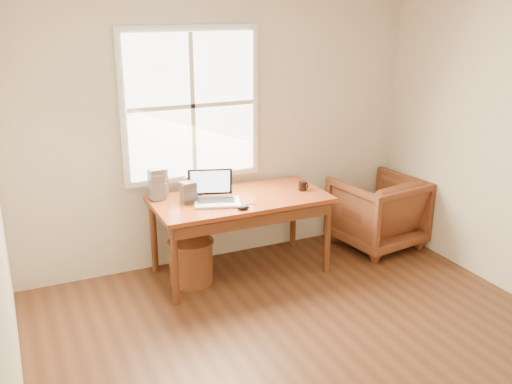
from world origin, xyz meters
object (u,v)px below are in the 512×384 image
cd_stack_a (160,182)px  laptop (217,189)px  armchair (377,212)px  wicker_stool (191,262)px  desk (240,199)px  coffee_mug (302,186)px

cd_stack_a → laptop: bearing=-47.0°
armchair → cd_stack_a: cd_stack_a is taller
armchair → wicker_stool: (-2.04, 0.00, -0.17)m
desk → coffee_mug: (0.62, -0.06, 0.06)m
wicker_stool → coffee_mug: size_ratio=4.56×
desk → coffee_mug: size_ratio=18.47×
wicker_stool → coffee_mug: (1.11, -0.06, 0.60)m
armchair → cd_stack_a: (-2.20, 0.35, 0.51)m
wicker_stool → laptop: bearing=-17.7°
desk → laptop: (-0.25, -0.08, 0.15)m
desk → wicker_stool: desk is taller
coffee_mug → cd_stack_a: cd_stack_a is taller
coffee_mug → desk: bearing=158.6°
desk → armchair: bearing=0.0°
desk → wicker_stool: size_ratio=4.05×
armchair → wicker_stool: armchair is taller
coffee_mug → cd_stack_a: size_ratio=0.34×
wicker_stool → cd_stack_a: bearing=114.5°
wicker_stool → cd_stack_a: cd_stack_a is taller
desk → laptop: 0.31m
armchair → coffee_mug: 1.03m
desk → armchair: size_ratio=1.97×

